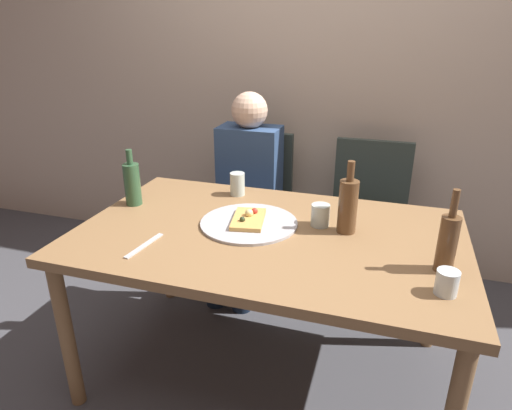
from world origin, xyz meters
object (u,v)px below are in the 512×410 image
(tumbler_far, at_px, (320,215))
(wine_glass, at_px, (237,184))
(pizza_tray, at_px, (249,223))
(wine_bottle, at_px, (348,205))
(beer_bottle, at_px, (132,183))
(chair_right, at_px, (368,210))
(dining_table, at_px, (268,247))
(chair_left, at_px, (253,197))
(pizza_slice_last, at_px, (249,218))
(table_knife, at_px, (144,246))
(water_bottle, at_px, (448,242))
(tumbler_near, at_px, (447,283))
(guest_in_sweater, at_px, (245,185))

(tumbler_far, bearing_deg, wine_glass, 152.51)
(wine_glass, bearing_deg, pizza_tray, -62.45)
(wine_bottle, bearing_deg, beer_bottle, -179.96)
(pizza_tray, xyz_separation_m, chair_right, (0.45, 0.84, -0.22))
(dining_table, xyz_separation_m, chair_left, (-0.35, 0.89, -0.14))
(pizza_slice_last, distance_m, beer_bottle, 0.60)
(table_knife, bearing_deg, pizza_tray, 141.04)
(dining_table, xyz_separation_m, water_bottle, (0.67, -0.11, 0.18))
(pizza_slice_last, bearing_deg, wine_bottle, 6.60)
(pizza_tray, relative_size, chair_left, 0.46)
(table_knife, distance_m, chair_right, 1.41)
(pizza_slice_last, xyz_separation_m, tumbler_near, (0.77, -0.32, 0.02))
(wine_glass, bearing_deg, wine_bottle, -24.86)
(dining_table, bearing_deg, wine_glass, 126.15)
(tumbler_far, xyz_separation_m, guest_in_sweater, (-0.55, 0.61, -0.13))
(dining_table, xyz_separation_m, guest_in_sweater, (-0.35, 0.73, -0.02))
(dining_table, distance_m, guest_in_sweater, 0.82)
(tumbler_far, relative_size, wine_glass, 0.83)
(water_bottle, relative_size, table_knife, 1.36)
(chair_left, bearing_deg, wine_glass, 99.63)
(pizza_slice_last, xyz_separation_m, beer_bottle, (-0.59, 0.05, 0.08))
(pizza_tray, distance_m, chair_left, 0.91)
(chair_left, bearing_deg, pizza_slice_last, 106.74)
(tumbler_near, distance_m, chair_left, 1.56)
(tumbler_far, bearing_deg, guest_in_sweater, 131.90)
(dining_table, height_order, guest_in_sweater, guest_in_sweater)
(beer_bottle, relative_size, table_knife, 1.21)
(wine_bottle, bearing_deg, guest_in_sweater, 136.07)
(tumbler_near, xyz_separation_m, chair_right, (-0.31, 1.15, -0.26))
(chair_right, distance_m, guest_in_sweater, 0.73)
(wine_glass, distance_m, chair_left, 0.59)
(guest_in_sweater, bearing_deg, dining_table, 115.76)
(pizza_slice_last, relative_size, beer_bottle, 0.90)
(guest_in_sweater, bearing_deg, table_knife, 86.16)
(pizza_slice_last, relative_size, wine_glass, 2.11)
(wine_glass, xyz_separation_m, guest_in_sweater, (-0.09, 0.37, -0.14))
(pizza_tray, distance_m, table_knife, 0.45)
(wine_bottle, height_order, chair_right, wine_bottle)
(tumbler_far, relative_size, guest_in_sweater, 0.08)
(water_bottle, xyz_separation_m, table_knife, (-1.09, -0.16, -0.11))
(dining_table, bearing_deg, chair_right, 68.31)
(tumbler_near, bearing_deg, pizza_slice_last, 157.43)
(guest_in_sweater, bearing_deg, beer_bottle, 61.99)
(pizza_tray, distance_m, chair_right, 0.98)
(pizza_tray, height_order, wine_bottle, wine_bottle)
(table_knife, bearing_deg, wine_bottle, 123.62)
(wine_glass, relative_size, chair_left, 0.13)
(dining_table, relative_size, pizza_tray, 3.79)
(pizza_tray, height_order, tumbler_far, tumbler_far)
(wine_bottle, xyz_separation_m, water_bottle, (0.36, -0.21, -0.01))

